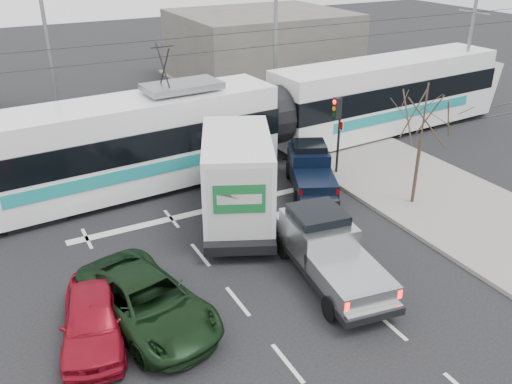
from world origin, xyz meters
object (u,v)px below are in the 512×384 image
navy_pickup (310,169)px  bare_tree (424,117)px  silver_pickup (326,248)px  street_lamp_near (272,37)px  green_car (147,301)px  street_lamp_far (45,50)px  red_car (93,318)px  traffic_signal (338,119)px  box_truck (237,176)px  tram (270,117)px

navy_pickup → bare_tree: bearing=-24.6°
silver_pickup → navy_pickup: bearing=69.3°
street_lamp_near → green_car: 18.53m
green_car → street_lamp_far: bearing=75.8°
red_car → street_lamp_far: bearing=96.7°
traffic_signal → street_lamp_near: bearing=83.6°
traffic_signal → green_car: traffic_signal is taller
traffic_signal → street_lamp_far: (-10.66, 9.50, 2.37)m
box_truck → tram: bearing=73.5°
traffic_signal → tram: size_ratio=0.12×
traffic_signal → silver_pickup: (-4.97, -6.52, -1.73)m
street_lamp_near → red_car: size_ratio=2.19×
bare_tree → navy_pickup: size_ratio=1.04×
bare_tree → street_lamp_near: size_ratio=0.56×
street_lamp_far → navy_pickup: bearing=-48.8°
box_truck → red_car: (-6.65, -4.57, -1.08)m
traffic_signal → street_lamp_far: street_lamp_far is taller
silver_pickup → red_car: 7.48m
red_car → tram: bearing=54.2°
traffic_signal → red_car: size_ratio=0.88×
street_lamp_near → street_lamp_far: (-11.50, 2.00, 0.00)m
navy_pickup → green_car: bearing=-124.5°
silver_pickup → green_car: bearing=-175.8°
street_lamp_far → green_car: street_lamp_far is taller
silver_pickup → green_car: size_ratio=1.11×
silver_pickup → street_lamp_near: bearing=75.3°
street_lamp_far → tram: 11.38m
silver_pickup → box_truck: size_ratio=0.77×
silver_pickup → red_car: silver_pickup is taller
bare_tree → green_car: 12.59m
street_lamp_near → box_truck: 11.73m
bare_tree → street_lamp_far: (-11.79, 13.50, 1.32)m
traffic_signal → red_car: (-12.43, -6.15, -2.04)m
green_car → box_truck: bearing=28.4°
street_lamp_far → box_truck: bearing=-66.3°
bare_tree → tram: tram is taller
traffic_signal → navy_pickup: 2.61m
navy_pickup → silver_pickup: bearing=-94.1°
navy_pickup → red_car: bearing=-128.3°
street_lamp_far → box_truck: 12.56m
traffic_signal → street_lamp_far: bearing=138.3°
bare_tree → traffic_signal: (-1.13, 4.00, -1.05)m
bare_tree → traffic_signal: size_ratio=1.39×
navy_pickup → red_car: (-10.65, -5.50, -0.25)m
traffic_signal → silver_pickup: traffic_signal is taller
tram → green_car: size_ratio=5.67×
street_lamp_near → box_truck: (-6.62, -9.08, -3.33)m
bare_tree → box_truck: bare_tree is taller
street_lamp_near → red_car: street_lamp_near is taller
navy_pickup → tram: bearing=112.1°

